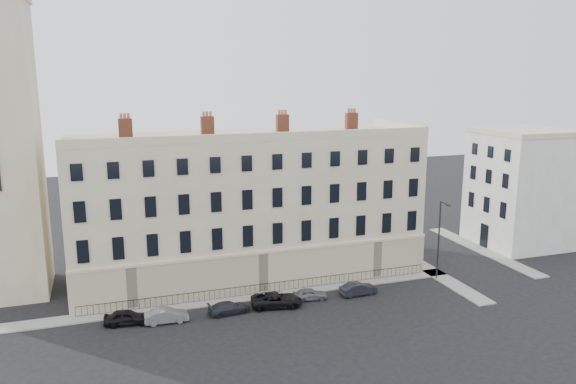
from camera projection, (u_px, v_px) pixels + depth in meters
name	position (u px, v px, depth m)	size (l,w,h in m)	color
ground	(343.00, 307.00, 52.12)	(160.00, 160.00, 0.00)	black
terrace	(247.00, 205.00, 59.77)	(36.22, 12.22, 17.00)	#C7B794
adjacent_building	(521.00, 190.00, 69.90)	(10.00, 10.00, 14.00)	beige
pavement_terrace	(226.00, 300.00, 53.62)	(48.00, 2.00, 0.12)	gray
pavement_east_return	(419.00, 264.00, 63.58)	(2.00, 24.00, 0.12)	gray
pavement_adjacent	(482.00, 250.00, 68.56)	(2.00, 20.00, 0.12)	gray
railings	(265.00, 288.00, 55.14)	(35.00, 0.04, 0.96)	black
car_a	(127.00, 317.00, 48.40)	(1.56, 3.87, 1.32)	black
car_b	(167.00, 316.00, 48.81)	(1.32, 3.80, 1.25)	slate
car_c	(229.00, 308.00, 50.62)	(1.54, 3.79, 1.10)	#23262E
car_d	(277.00, 300.00, 52.07)	(2.21, 4.79, 1.33)	black
car_e	(310.00, 294.00, 53.68)	(1.34, 3.32, 1.13)	slate
car_f	(358.00, 289.00, 54.85)	(1.30, 3.73, 1.23)	black
streetlamp	(439.00, 236.00, 58.15)	(0.30, 1.84, 8.48)	#28292D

